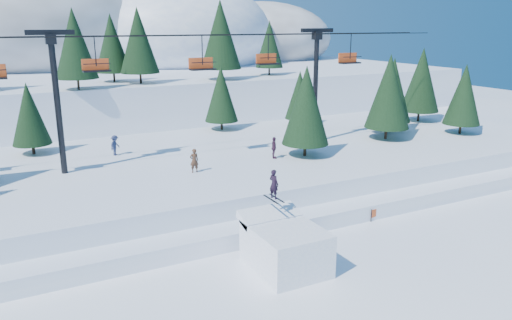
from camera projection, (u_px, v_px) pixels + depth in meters
name	position (u px, v px, depth m)	size (l,w,h in m)	color
ground	(295.00, 284.00, 26.09)	(160.00, 160.00, 0.00)	white
mid_shelf	(182.00, 173.00, 41.20)	(70.00, 22.00, 2.50)	white
berm	(232.00, 222.00, 32.80)	(70.00, 6.00, 1.10)	white
mountain_ridge	(43.00, 45.00, 84.20)	(119.00, 61.21, 26.46)	white
jump_kicker	(285.00, 246.00, 27.57)	(3.58, 4.88, 5.32)	white
chairlift	(188.00, 74.00, 39.48)	(46.00, 3.21, 10.28)	black
conifer_stand	(206.00, 105.00, 41.13)	(64.23, 17.47, 8.15)	black
distant_skiers	(210.00, 143.00, 42.30)	(19.69, 8.81, 1.81)	#1A3421
banner_near	(346.00, 217.00, 33.68)	(2.85, 0.27, 0.90)	black
banner_far	(384.00, 210.00, 35.02)	(2.81, 0.57, 0.90)	black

